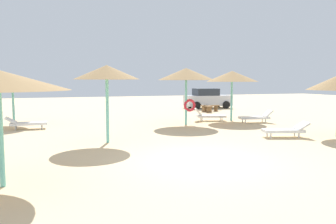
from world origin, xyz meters
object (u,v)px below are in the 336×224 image
at_px(lounger_2, 256,117).
at_px(parasol_5, 107,73).
at_px(lounger_0, 209,115).
at_px(lounger_4, 26,123).
at_px(parasol_4, 12,81).
at_px(parasol_2, 232,76).
at_px(lounger_3, 286,130).
at_px(parasol_0, 186,75).
at_px(parked_car, 207,99).
at_px(bench_1, 207,107).
at_px(bench_0, 210,107).

bearing_deg(lounger_2, parasol_5, -160.34).
relative_size(lounger_0, lounger_4, 1.03).
bearing_deg(parasol_4, lounger_4, -68.44).
xyz_separation_m(parasol_2, lounger_3, (-0.75, -5.79, -2.34)).
distance_m(parasol_4, parasol_5, 7.79).
bearing_deg(parasol_0, lounger_3, -63.75).
height_order(parasol_0, parked_car, parasol_0).
xyz_separation_m(parasol_4, lounger_0, (10.82, -1.80, -2.07)).
bearing_deg(parasol_5, parasol_0, 37.83).
height_order(lounger_0, parked_car, parked_car).
height_order(parasol_4, bench_1, parasol_4).
bearing_deg(bench_0, lounger_0, -117.33).
distance_m(parasol_0, bench_1, 7.86).
bearing_deg(parasol_2, lounger_2, -54.67).
bearing_deg(parasol_5, parked_car, 50.53).
distance_m(lounger_0, lounger_2, 2.74).
bearing_deg(bench_0, lounger_2, -94.52).
bearing_deg(lounger_3, lounger_0, 95.05).
xyz_separation_m(parasol_5, parked_car, (10.74, 13.04, -1.88)).
height_order(parasol_2, bench_0, parasol_2).
relative_size(lounger_2, parked_car, 0.48).
distance_m(bench_0, parked_car, 3.15).
xyz_separation_m(parasol_5, lounger_2, (9.00, 3.21, -2.39)).
relative_size(parasol_2, bench_0, 2.01).
bearing_deg(bench_1, lounger_0, -114.77).
bearing_deg(parasol_2, parked_car, 72.87).
relative_size(parasol_5, lounger_2, 1.52).
height_order(parasol_2, lounger_4, parasol_2).
xyz_separation_m(parasol_2, lounger_2, (0.90, -1.26, -2.33)).
relative_size(lounger_2, bench_0, 1.29).
xyz_separation_m(parasol_2, parked_car, (2.64, 8.56, -1.83)).
height_order(parasol_5, lounger_0, parasol_5).
bearing_deg(parasol_0, parked_car, 57.58).
xyz_separation_m(bench_0, parked_car, (1.19, 2.88, 0.48)).
relative_size(parasol_2, lounger_2, 1.56).
bearing_deg(parked_car, lounger_3, -103.28).
bearing_deg(lounger_4, parked_car, 30.36).
xyz_separation_m(lounger_3, bench_1, (1.79, 11.22, 0.03)).
xyz_separation_m(parasol_4, bench_0, (13.56, 3.50, -2.05)).
bearing_deg(parked_car, lounger_0, -115.67).
height_order(parasol_2, lounger_0, parasol_2).
bearing_deg(bench_0, parasol_5, -133.22).
height_order(parasol_2, bench_1, parasol_2).
xyz_separation_m(parasol_5, lounger_4, (-3.29, 4.82, -2.39)).
relative_size(parasol_0, lounger_2, 1.56).
bearing_deg(parasol_4, parasol_0, -18.09).
distance_m(lounger_3, parked_car, 14.75).
relative_size(parasol_5, lounger_3, 1.49).
distance_m(parasol_2, parasol_5, 9.26).
xyz_separation_m(parasol_2, lounger_0, (-1.29, 0.38, -2.33)).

